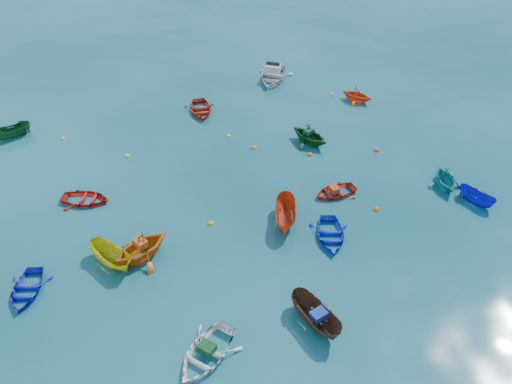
{
  "coord_description": "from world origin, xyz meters",
  "views": [
    {
      "loc": [
        -0.04,
        -18.59,
        19.21
      ],
      "look_at": [
        0.0,
        5.0,
        0.4
      ],
      "focal_mm": 35.0,
      "sensor_mm": 36.0,
      "label": 1
    }
  ],
  "objects_px": {
    "dinghy_white_near": "(206,356)",
    "motorboat_white": "(273,80)",
    "dinghy_blue_sw": "(27,292)",
    "dinghy_blue_se": "(330,238)"
  },
  "relations": [
    {
      "from": "dinghy_blue_sw",
      "to": "dinghy_blue_se",
      "type": "relative_size",
      "value": 0.94
    },
    {
      "from": "dinghy_blue_sw",
      "to": "motorboat_white",
      "type": "bearing_deg",
      "value": 59.19
    },
    {
      "from": "dinghy_blue_sw",
      "to": "motorboat_white",
      "type": "xyz_separation_m",
      "value": [
        12.78,
        23.51,
        0.0
      ]
    },
    {
      "from": "dinghy_blue_sw",
      "to": "dinghy_blue_se",
      "type": "distance_m",
      "value": 15.89
    },
    {
      "from": "dinghy_blue_sw",
      "to": "dinghy_blue_se",
      "type": "xyz_separation_m",
      "value": [
        15.41,
        3.87,
        0.0
      ]
    },
    {
      "from": "dinghy_white_near",
      "to": "motorboat_white",
      "type": "relative_size",
      "value": 0.79
    },
    {
      "from": "dinghy_blue_sw",
      "to": "dinghy_blue_se",
      "type": "height_order",
      "value": "dinghy_blue_se"
    },
    {
      "from": "dinghy_white_near",
      "to": "motorboat_white",
      "type": "height_order",
      "value": "motorboat_white"
    },
    {
      "from": "dinghy_blue_sw",
      "to": "dinghy_white_near",
      "type": "height_order",
      "value": "dinghy_white_near"
    },
    {
      "from": "dinghy_white_near",
      "to": "dinghy_blue_sw",
      "type": "bearing_deg",
      "value": -170.3
    }
  ]
}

